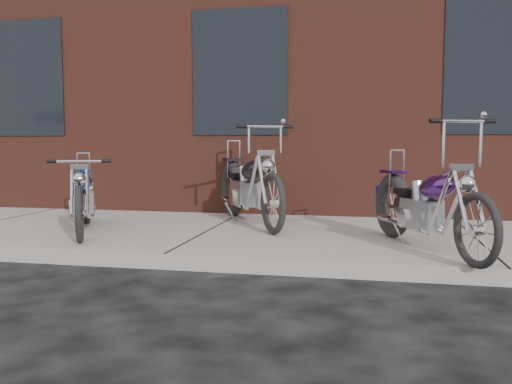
# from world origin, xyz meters

# --- Properties ---
(ground) EXTENTS (120.00, 120.00, 0.00)m
(ground) POSITION_xyz_m (0.00, 0.00, 0.00)
(ground) COLOR black
(ground) RESTS_ON ground
(sidewalk) EXTENTS (22.00, 3.00, 0.15)m
(sidewalk) POSITION_xyz_m (0.00, 1.50, 0.07)
(sidewalk) COLOR #A5998C
(sidewalk) RESTS_ON ground
(building_brick) EXTENTS (22.00, 10.00, 8.00)m
(building_brick) POSITION_xyz_m (0.00, 8.00, 4.00)
(building_brick) COLOR brown
(building_brick) RESTS_ON ground
(chopper_purple) EXTENTS (0.97, 2.05, 1.23)m
(chopper_purple) POSITION_xyz_m (2.39, 0.73, 0.55)
(chopper_purple) COLOR black
(chopper_purple) RESTS_ON sidewalk
(chopper_blue) EXTENTS (1.04, 1.89, 0.90)m
(chopper_blue) POSITION_xyz_m (-1.42, 1.07, 0.52)
(chopper_blue) COLOR black
(chopper_blue) RESTS_ON sidewalk
(chopper_third) EXTENTS (1.32, 2.18, 1.24)m
(chopper_third) POSITION_xyz_m (0.34, 2.09, 0.59)
(chopper_third) COLOR black
(chopper_third) RESTS_ON sidewalk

